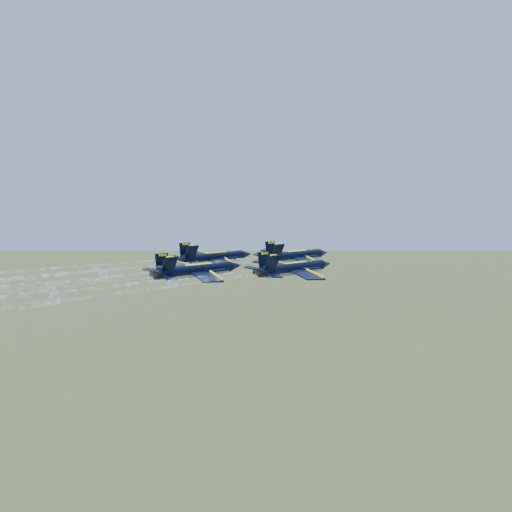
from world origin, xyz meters
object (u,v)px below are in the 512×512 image
Objects in this scene: jet_slot at (198,270)px; jet_left at (215,257)px; jet_right at (294,268)px; jet_lead at (296,256)px.

jet_left is at bearing 129.74° from jet_slot.
jet_right is 1.00× the size of jet_slot.
jet_right is (20.39, -2.99, 0.00)m from jet_left.
jet_left is 1.00× the size of jet_right.
jet_lead is 16.84m from jet_right.
jet_left is (-11.94, -11.58, 0.00)m from jet_lead.
jet_right is (8.45, -14.56, 0.00)m from jet_lead.
jet_right is at bearing 2.16° from jet_left.
jet_slot is (8.04, -14.37, 0.00)m from jet_left.
jet_right is at bearing -49.38° from jet_lead.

